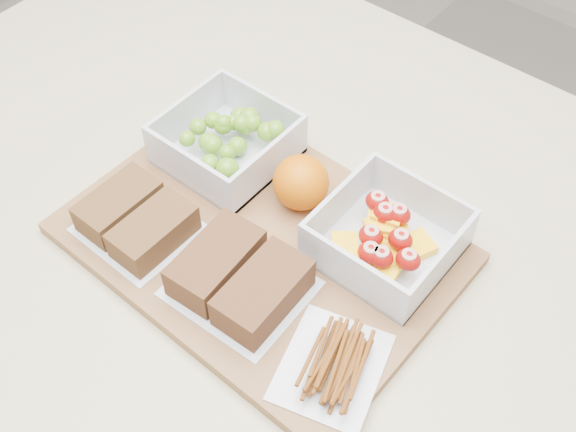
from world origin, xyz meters
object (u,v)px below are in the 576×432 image
(cutting_board, at_px, (261,243))
(pretzel_bag, at_px, (332,361))
(grape_container, at_px, (229,142))
(sandwich_bag_center, at_px, (240,278))
(orange, at_px, (301,182))
(sandwich_bag_left, at_px, (136,219))
(fruit_container, at_px, (386,239))

(cutting_board, bearing_deg, pretzel_bag, -24.91)
(grape_container, bearing_deg, sandwich_bag_center, -44.67)
(orange, bearing_deg, sandwich_bag_left, -127.70)
(grape_container, relative_size, sandwich_bag_center, 0.98)
(sandwich_bag_left, relative_size, pretzel_bag, 0.91)
(sandwich_bag_left, bearing_deg, fruit_container, 33.00)
(sandwich_bag_center, xyz_separation_m, pretzel_bag, (0.13, -0.01, -0.01))
(grape_container, relative_size, orange, 2.13)
(sandwich_bag_center, bearing_deg, grape_container, 135.33)
(cutting_board, distance_m, sandwich_bag_center, 0.08)
(fruit_container, xyz_separation_m, sandwich_bag_center, (-0.09, -0.14, -0.00))
(grape_container, height_order, sandwich_bag_left, grape_container)
(fruit_container, distance_m, pretzel_bag, 0.16)
(grape_container, bearing_deg, cutting_board, -33.27)
(sandwich_bag_left, bearing_deg, sandwich_bag_center, 5.03)
(cutting_board, xyz_separation_m, fruit_container, (0.12, 0.07, 0.03))
(cutting_board, distance_m, sandwich_bag_left, 0.14)
(grape_container, height_order, pretzel_bag, grape_container)
(cutting_board, height_order, grape_container, grape_container)
(grape_container, xyz_separation_m, pretzel_bag, (0.27, -0.15, -0.01))
(fruit_container, bearing_deg, cutting_board, -147.83)
(pretzel_bag, bearing_deg, sandwich_bag_center, 174.62)
(grape_container, bearing_deg, sandwich_bag_left, -90.94)
(pretzel_bag, bearing_deg, orange, 136.64)
(sandwich_bag_left, bearing_deg, cutting_board, 33.83)
(cutting_board, bearing_deg, grape_container, 147.80)
(sandwich_bag_center, bearing_deg, fruit_container, 57.00)
(sandwich_bag_left, distance_m, sandwich_bag_center, 0.14)
(sandwich_bag_center, bearing_deg, pretzel_bag, -5.38)
(cutting_board, xyz_separation_m, sandwich_bag_left, (-0.12, -0.08, 0.03))
(grape_container, relative_size, pretzel_bag, 1.01)
(cutting_board, xyz_separation_m, sandwich_bag_center, (0.03, -0.07, 0.03))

